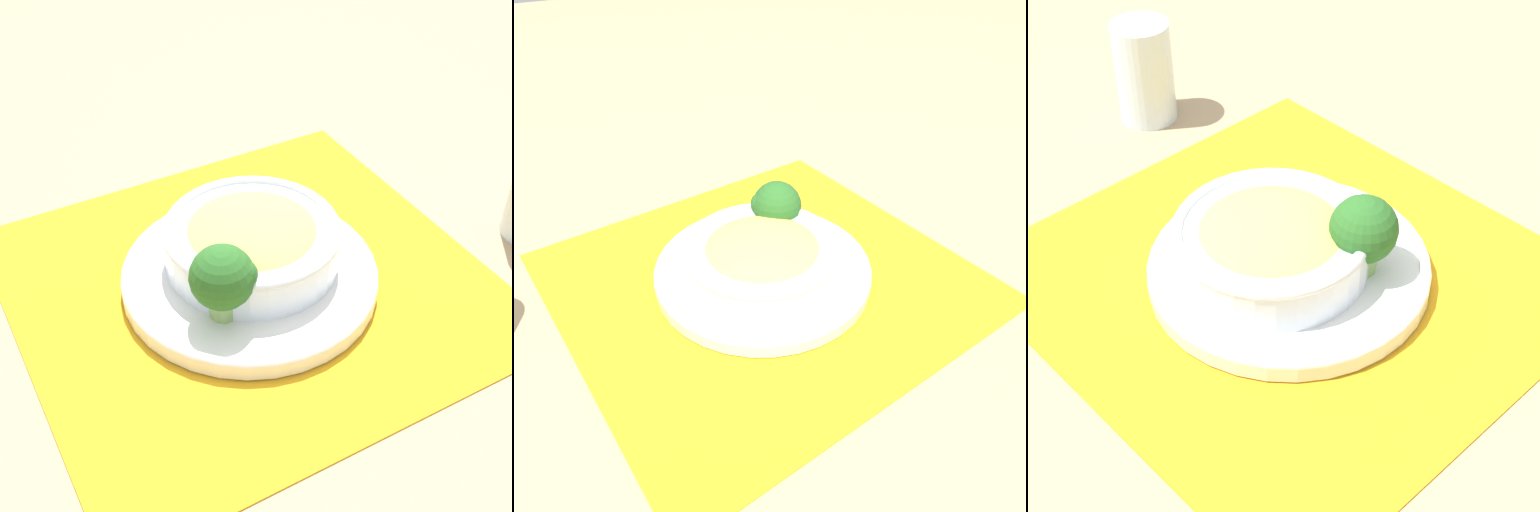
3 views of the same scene
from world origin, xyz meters
The scene contains 7 objects.
ground_plane centered at (0.00, 0.00, 0.00)m, with size 4.00×4.00×0.00m, color tan.
placemat centered at (0.00, 0.00, 0.00)m, with size 0.55×0.53×0.00m.
plate centered at (0.00, 0.00, 0.02)m, with size 0.28×0.28×0.02m.
bowl centered at (-0.01, -0.01, 0.05)m, with size 0.19×0.19×0.06m.
broccoli_floret centered at (0.05, 0.05, 0.07)m, with size 0.07×0.07×0.08m.
carrot_slice_near centered at (-0.01, 0.06, 0.02)m, with size 0.04×0.04×0.01m.
carrot_slice_middle centered at (-0.03, 0.05, 0.02)m, with size 0.04×0.04×0.01m.
Camera 2 is at (-0.23, -0.44, 0.42)m, focal length 35.00 mm.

